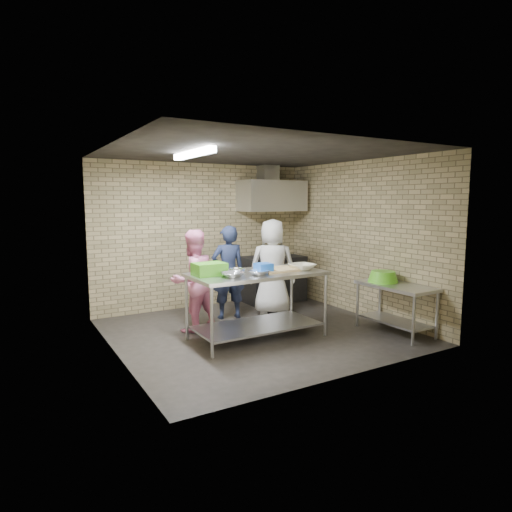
{
  "coord_description": "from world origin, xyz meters",
  "views": [
    {
      "loc": [
        -3.31,
        -5.61,
        2.01
      ],
      "look_at": [
        0.1,
        0.2,
        1.15
      ],
      "focal_mm": 30.56,
      "sensor_mm": 36.0,
      "label": 1
    }
  ],
  "objects_px": {
    "woman_pink": "(193,281)",
    "prep_table": "(257,305)",
    "stove": "(273,279)",
    "green_basin": "(383,276)",
    "side_counter": "(395,309)",
    "woman_white": "(272,267)",
    "bottle_red": "(269,200)",
    "green_crate": "(209,269)",
    "blue_tub": "(264,268)",
    "man_navy": "(228,272)"
  },
  "relations": [
    {
      "from": "side_counter",
      "to": "man_navy",
      "type": "relative_size",
      "value": 0.75
    },
    {
      "from": "green_basin",
      "to": "man_navy",
      "type": "relative_size",
      "value": 0.29
    },
    {
      "from": "side_counter",
      "to": "green_crate",
      "type": "height_order",
      "value": "green_crate"
    },
    {
      "from": "stove",
      "to": "green_basin",
      "type": "distance_m",
      "value": 2.57
    },
    {
      "from": "side_counter",
      "to": "woman_white",
      "type": "relative_size",
      "value": 0.71
    },
    {
      "from": "blue_tub",
      "to": "woman_white",
      "type": "bearing_deg",
      "value": 52.23
    },
    {
      "from": "blue_tub",
      "to": "green_crate",
      "type": "bearing_deg",
      "value": 163.65
    },
    {
      "from": "bottle_red",
      "to": "woman_pink",
      "type": "distance_m",
      "value": 2.86
    },
    {
      "from": "blue_tub",
      "to": "woman_pink",
      "type": "distance_m",
      "value": 1.19
    },
    {
      "from": "woman_pink",
      "to": "woman_white",
      "type": "height_order",
      "value": "woman_white"
    },
    {
      "from": "prep_table",
      "to": "stove",
      "type": "relative_size",
      "value": 1.63
    },
    {
      "from": "prep_table",
      "to": "man_navy",
      "type": "xyz_separation_m",
      "value": [
        0.13,
        1.18,
        0.31
      ]
    },
    {
      "from": "green_basin",
      "to": "woman_white",
      "type": "bearing_deg",
      "value": 120.93
    },
    {
      "from": "green_crate",
      "to": "woman_pink",
      "type": "relative_size",
      "value": 0.28
    },
    {
      "from": "bottle_red",
      "to": "woman_white",
      "type": "bearing_deg",
      "value": -119.18
    },
    {
      "from": "green_basin",
      "to": "woman_pink",
      "type": "bearing_deg",
      "value": 151.22
    },
    {
      "from": "blue_tub",
      "to": "woman_white",
      "type": "height_order",
      "value": "woman_white"
    },
    {
      "from": "side_counter",
      "to": "blue_tub",
      "type": "distance_m",
      "value": 2.15
    },
    {
      "from": "prep_table",
      "to": "green_crate",
      "type": "height_order",
      "value": "green_crate"
    },
    {
      "from": "prep_table",
      "to": "bottle_red",
      "type": "height_order",
      "value": "bottle_red"
    },
    {
      "from": "woman_pink",
      "to": "prep_table",
      "type": "bearing_deg",
      "value": 115.75
    },
    {
      "from": "blue_tub",
      "to": "bottle_red",
      "type": "bearing_deg",
      "value": 56.21
    },
    {
      "from": "blue_tub",
      "to": "woman_white",
      "type": "relative_size",
      "value": 0.13
    },
    {
      "from": "side_counter",
      "to": "green_basin",
      "type": "xyz_separation_m",
      "value": [
        -0.02,
        0.25,
        0.46
      ]
    },
    {
      "from": "woman_pink",
      "to": "bottle_red",
      "type": "bearing_deg",
      "value": -162.81
    },
    {
      "from": "man_navy",
      "to": "side_counter",
      "type": "bearing_deg",
      "value": 141.94
    },
    {
      "from": "prep_table",
      "to": "woman_white",
      "type": "height_order",
      "value": "woman_white"
    },
    {
      "from": "stove",
      "to": "prep_table",
      "type": "bearing_deg",
      "value": -128.29
    },
    {
      "from": "stove",
      "to": "side_counter",
      "type": "bearing_deg",
      "value": -80.71
    },
    {
      "from": "green_basin",
      "to": "woman_white",
      "type": "distance_m",
      "value": 1.92
    },
    {
      "from": "stove",
      "to": "green_crate",
      "type": "height_order",
      "value": "green_crate"
    },
    {
      "from": "prep_table",
      "to": "blue_tub",
      "type": "xyz_separation_m",
      "value": [
        0.05,
        -0.1,
        0.56
      ]
    },
    {
      "from": "bottle_red",
      "to": "side_counter",
      "type": "bearing_deg",
      "value": -82.38
    },
    {
      "from": "green_basin",
      "to": "woman_white",
      "type": "xyz_separation_m",
      "value": [
        -0.99,
        1.65,
        0.01
      ]
    },
    {
      "from": "side_counter",
      "to": "man_navy",
      "type": "height_order",
      "value": "man_navy"
    },
    {
      "from": "blue_tub",
      "to": "bottle_red",
      "type": "height_order",
      "value": "bottle_red"
    },
    {
      "from": "side_counter",
      "to": "stove",
      "type": "relative_size",
      "value": 1.0
    },
    {
      "from": "green_basin",
      "to": "bottle_red",
      "type": "bearing_deg",
      "value": 97.9
    },
    {
      "from": "side_counter",
      "to": "green_crate",
      "type": "xyz_separation_m",
      "value": [
        -2.64,
        0.98,
        0.69
      ]
    },
    {
      "from": "blue_tub",
      "to": "green_basin",
      "type": "bearing_deg",
      "value": -15.25
    },
    {
      "from": "blue_tub",
      "to": "man_navy",
      "type": "bearing_deg",
      "value": 86.58
    },
    {
      "from": "side_counter",
      "to": "woman_white",
      "type": "bearing_deg",
      "value": 117.96
    },
    {
      "from": "blue_tub",
      "to": "woman_pink",
      "type": "relative_size",
      "value": 0.14
    },
    {
      "from": "man_navy",
      "to": "prep_table",
      "type": "bearing_deg",
      "value": 94.16
    },
    {
      "from": "prep_table",
      "to": "green_crate",
      "type": "xyz_separation_m",
      "value": [
        -0.7,
        0.12,
        0.57
      ]
    },
    {
      "from": "side_counter",
      "to": "woman_pink",
      "type": "relative_size",
      "value": 0.76
    },
    {
      "from": "stove",
      "to": "green_basin",
      "type": "bearing_deg",
      "value": -80.24
    },
    {
      "from": "stove",
      "to": "woman_white",
      "type": "bearing_deg",
      "value": -123.31
    },
    {
      "from": "stove",
      "to": "woman_pink",
      "type": "distance_m",
      "value": 2.44
    },
    {
      "from": "side_counter",
      "to": "stove",
      "type": "distance_m",
      "value": 2.79
    }
  ]
}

